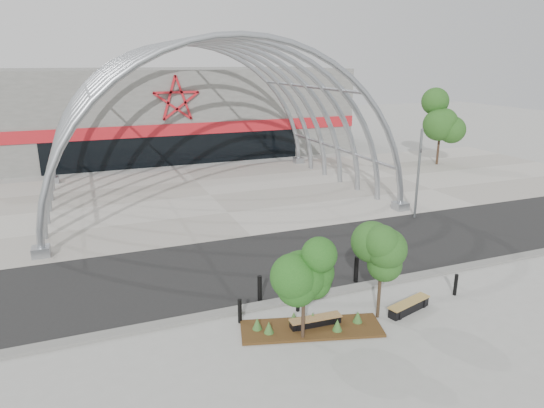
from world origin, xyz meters
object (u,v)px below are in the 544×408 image
at_px(bollard_2, 298,300).
at_px(bench_0, 315,322).
at_px(bench_1, 409,307).
at_px(street_tree_0, 304,265).
at_px(signal_pole, 418,172).
at_px(street_tree_1, 382,251).

bearing_deg(bollard_2, bench_0, -85.79).
bearing_deg(bollard_2, bench_1, -22.07).
relative_size(street_tree_0, bollard_2, 4.15).
bearing_deg(street_tree_0, signal_pole, 38.87).
distance_m(bench_0, bench_1, 3.67).
xyz_separation_m(signal_pole, bollard_2, (-10.85, -7.48, -2.26)).
bearing_deg(bench_0, bench_1, -4.10).
height_order(street_tree_1, bench_1, street_tree_1).
bearing_deg(street_tree_1, bollard_2, 149.71).
xyz_separation_m(street_tree_1, bench_1, (1.28, -0.08, -2.33)).
relative_size(street_tree_0, bench_1, 1.85).
xyz_separation_m(street_tree_1, bollard_2, (-2.48, 1.45, -2.09)).
height_order(street_tree_0, bench_0, street_tree_0).
bearing_deg(bench_0, signal_pole, 39.09).
bearing_deg(bench_0, street_tree_0, -144.50).
distance_m(street_tree_0, bench_0, 2.61).
height_order(signal_pole, bollard_2, signal_pole).
relative_size(street_tree_0, street_tree_1, 1.04).
relative_size(signal_pole, bench_0, 2.79).
bearing_deg(street_tree_0, bollard_2, 70.52).
height_order(signal_pole, bench_1, signal_pole).
bearing_deg(signal_pole, bench_1, -128.24).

